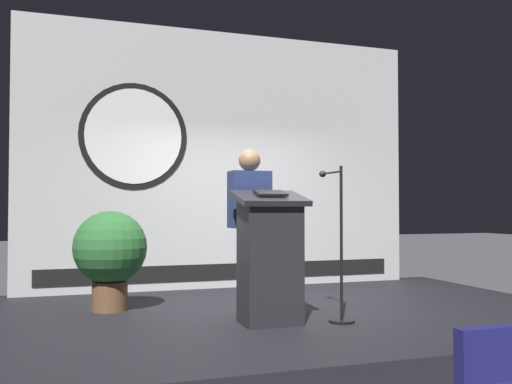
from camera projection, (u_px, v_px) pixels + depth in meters
name	position (u px, v px, depth m)	size (l,w,h in m)	color
ground_plane	(272.00, 341.00, 5.69)	(40.00, 40.00, 0.00)	#4C4C51
stage_platform	(272.00, 326.00, 5.70)	(6.40, 4.00, 0.30)	black
banner_display	(222.00, 160.00, 7.49)	(5.32, 0.12, 3.42)	silver
podium	(270.00, 258.00, 5.11)	(0.64, 0.50, 1.23)	#26262B
speaker_person	(250.00, 230.00, 5.56)	(0.40, 0.26, 1.64)	black
microphone_stand	(339.00, 266.00, 5.22)	(0.24, 0.55, 1.45)	black
potted_plant	(110.00, 251.00, 5.77)	(0.76, 0.76, 1.03)	brown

